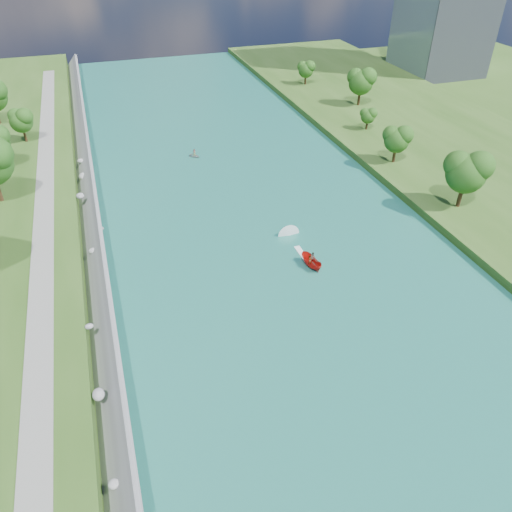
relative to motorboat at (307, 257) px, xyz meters
name	(u,v)px	position (x,y,z in m)	size (l,w,h in m)	color
ground	(317,323)	(-4.08, -12.72, -0.83)	(260.00, 260.00, 0.00)	#2D5119
river_water	(265,240)	(-4.08, 7.28, -0.78)	(55.00, 240.00, 0.10)	#1B695F
riprap_bank	(95,265)	(-29.93, 6.48, 0.97)	(3.66, 236.00, 4.16)	slate
riverside_path	(42,260)	(-36.58, 7.28, 2.72)	(3.00, 200.00, 0.10)	gray
trees_east	(425,140)	(33.51, 21.78, 5.50)	(16.67, 135.82, 11.67)	#244A13
motorboat	(307,257)	(0.00, 0.00, 0.00)	(3.60, 19.08, 2.19)	red
raft	(195,155)	(-7.74, 42.04, -0.37)	(2.92, 3.04, 1.64)	gray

